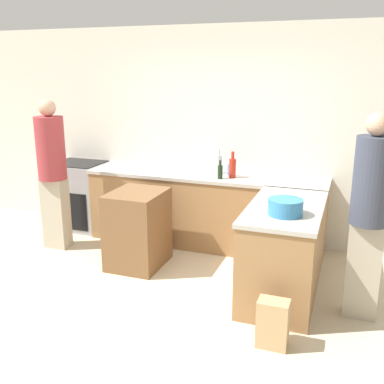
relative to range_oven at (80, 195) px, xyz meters
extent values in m
plane|color=beige|center=(1.86, -1.74, -0.46)|extent=(14.00, 14.00, 0.00)
cube|color=silver|center=(1.86, 0.34, 0.89)|extent=(8.00, 0.06, 2.70)
cube|color=olive|center=(1.86, -0.02, -0.02)|extent=(2.95, 0.65, 0.87)
cube|color=#ADA89E|center=(1.86, -0.02, 0.43)|extent=(2.98, 0.68, 0.04)
cube|color=olive|center=(3.00, -1.02, -0.02)|extent=(0.66, 1.35, 0.87)
cube|color=#ADA89E|center=(3.00, -1.02, 0.43)|extent=(0.69, 1.38, 0.04)
cube|color=#99999E|center=(0.00, 0.00, 0.00)|extent=(0.72, 0.62, 0.91)
cube|color=black|center=(0.00, -0.31, -0.14)|extent=(0.61, 0.01, 0.51)
cube|color=black|center=(0.00, 0.00, 0.46)|extent=(0.67, 0.57, 0.01)
cube|color=brown|center=(1.35, -0.89, -0.03)|extent=(0.56, 0.67, 0.86)
cylinder|color=teal|center=(3.03, -1.30, 0.53)|extent=(0.31, 0.31, 0.15)
cylinder|color=red|center=(2.22, -0.08, 0.57)|extent=(0.08, 0.08, 0.23)
cylinder|color=red|center=(2.22, -0.08, 0.72)|extent=(0.04, 0.04, 0.09)
cylinder|color=silver|center=(2.00, 0.09, 0.56)|extent=(0.08, 0.08, 0.22)
cylinder|color=silver|center=(2.00, 0.09, 0.72)|extent=(0.04, 0.04, 0.09)
cylinder|color=black|center=(2.10, -0.18, 0.53)|extent=(0.06, 0.06, 0.16)
cylinder|color=black|center=(2.10, -0.18, 0.64)|extent=(0.03, 0.03, 0.06)
cylinder|color=#386BB7|center=(2.16, 0.02, 0.52)|extent=(0.06, 0.06, 0.13)
cylinder|color=#386BB7|center=(2.16, 0.02, 0.61)|extent=(0.03, 0.03, 0.05)
cube|color=#ADA38E|center=(0.15, -0.75, -0.02)|extent=(0.31, 0.19, 0.88)
cylinder|color=#993338|center=(0.15, -0.75, 0.79)|extent=(0.34, 0.34, 0.75)
sphere|color=tan|center=(0.15, -0.75, 1.27)|extent=(0.20, 0.20, 0.20)
cube|color=#ADA38E|center=(3.73, -1.21, -0.02)|extent=(0.29, 0.18, 0.88)
cylinder|color=#383D4C|center=(3.73, -1.21, 0.80)|extent=(0.32, 0.32, 0.75)
sphere|color=tan|center=(3.73, -1.21, 1.28)|extent=(0.20, 0.20, 0.20)
cube|color=tan|center=(3.07, -1.94, -0.26)|extent=(0.25, 0.17, 0.40)
camera|label=1|loc=(3.55, -5.16, 1.70)|focal=42.00mm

